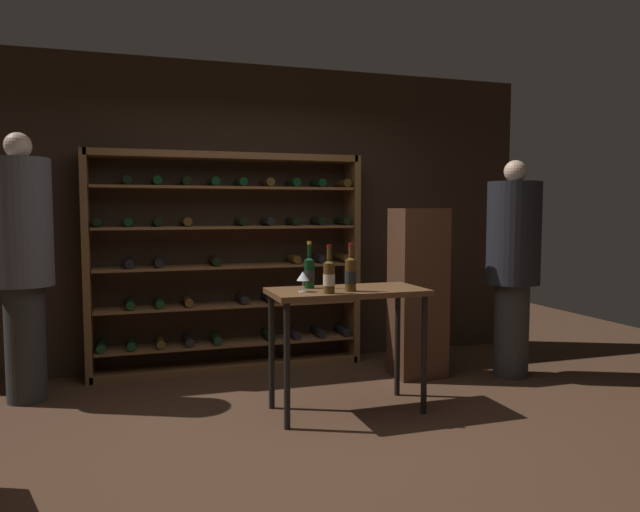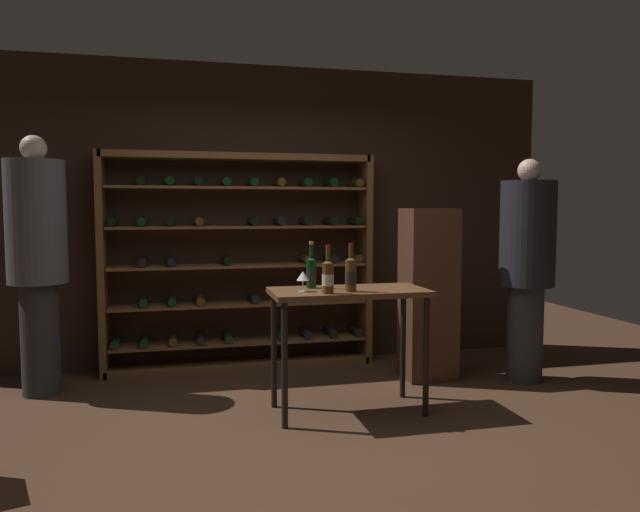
{
  "view_description": "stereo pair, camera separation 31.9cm",
  "coord_description": "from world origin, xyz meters",
  "px_view_note": "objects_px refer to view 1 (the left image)",
  "views": [
    {
      "loc": [
        -1.06,
        -3.66,
        1.49
      ],
      "look_at": [
        0.23,
        0.32,
        1.16
      ],
      "focal_mm": 33.6,
      "sensor_mm": 36.0,
      "label": 1
    },
    {
      "loc": [
        -0.75,
        -3.75,
        1.49
      ],
      "look_at": [
        0.23,
        0.32,
        1.16
      ],
      "focal_mm": 33.6,
      "sensor_mm": 36.0,
      "label": 2
    }
  ],
  "objects_px": {
    "wine_rack": "(230,263)",
    "wine_glass_stemmed_right": "(303,277)",
    "display_cabinet": "(418,293)",
    "wine_bottle_green_slim": "(351,274)",
    "tasting_table": "(347,305)",
    "wine_bottle_amber_reserve": "(309,272)",
    "person_bystander_dark_jacket": "(22,254)",
    "wine_bottle_red_label": "(329,276)",
    "person_guest_khaki": "(513,258)"
  },
  "relations": [
    {
      "from": "wine_bottle_green_slim",
      "to": "wine_bottle_amber_reserve",
      "type": "height_order",
      "value": "wine_bottle_amber_reserve"
    },
    {
      "from": "tasting_table",
      "to": "wine_bottle_amber_reserve",
      "type": "bearing_deg",
      "value": 153.17
    },
    {
      "from": "tasting_table",
      "to": "wine_bottle_green_slim",
      "type": "bearing_deg",
      "value": -99.43
    },
    {
      "from": "person_bystander_dark_jacket",
      "to": "wine_bottle_red_label",
      "type": "bearing_deg",
      "value": -72.81
    },
    {
      "from": "person_bystander_dark_jacket",
      "to": "wine_bottle_amber_reserve",
      "type": "relative_size",
      "value": 5.99
    },
    {
      "from": "wine_bottle_green_slim",
      "to": "person_guest_khaki",
      "type": "bearing_deg",
      "value": 17.34
    },
    {
      "from": "wine_bottle_amber_reserve",
      "to": "tasting_table",
      "type": "bearing_deg",
      "value": -26.83
    },
    {
      "from": "wine_rack",
      "to": "tasting_table",
      "type": "distance_m",
      "value": 1.57
    },
    {
      "from": "wine_bottle_amber_reserve",
      "to": "person_guest_khaki",
      "type": "bearing_deg",
      "value": 8.47
    },
    {
      "from": "person_bystander_dark_jacket",
      "to": "wine_glass_stemmed_right",
      "type": "xyz_separation_m",
      "value": [
        1.93,
        -1.03,
        -0.13
      ]
    },
    {
      "from": "person_guest_khaki",
      "to": "wine_glass_stemmed_right",
      "type": "xyz_separation_m",
      "value": [
        -2.07,
        -0.47,
        -0.04
      ]
    },
    {
      "from": "display_cabinet",
      "to": "person_guest_khaki",
      "type": "bearing_deg",
      "value": -18.66
    },
    {
      "from": "person_bystander_dark_jacket",
      "to": "display_cabinet",
      "type": "height_order",
      "value": "person_bystander_dark_jacket"
    },
    {
      "from": "wine_bottle_green_slim",
      "to": "wine_bottle_red_label",
      "type": "xyz_separation_m",
      "value": [
        -0.18,
        -0.06,
        -0.01
      ]
    },
    {
      "from": "person_guest_khaki",
      "to": "wine_bottle_amber_reserve",
      "type": "xyz_separation_m",
      "value": [
        -1.97,
        -0.29,
        -0.03
      ]
    },
    {
      "from": "wine_rack",
      "to": "wine_bottle_amber_reserve",
      "type": "relative_size",
      "value": 7.24
    },
    {
      "from": "person_guest_khaki",
      "to": "wine_bottle_red_label",
      "type": "xyz_separation_m",
      "value": [
        -1.92,
        -0.6,
        -0.03
      ]
    },
    {
      "from": "wine_rack",
      "to": "person_guest_khaki",
      "type": "relative_size",
      "value": 1.3
    },
    {
      "from": "person_guest_khaki",
      "to": "wine_bottle_green_slim",
      "type": "distance_m",
      "value": 1.82
    },
    {
      "from": "wine_bottle_green_slim",
      "to": "display_cabinet",
      "type": "bearing_deg",
      "value": 40.45
    },
    {
      "from": "wine_rack",
      "to": "wine_glass_stemmed_right",
      "type": "bearing_deg",
      "value": -79.72
    },
    {
      "from": "tasting_table",
      "to": "wine_bottle_amber_reserve",
      "type": "height_order",
      "value": "wine_bottle_amber_reserve"
    },
    {
      "from": "wine_bottle_green_slim",
      "to": "wine_bottle_amber_reserve",
      "type": "distance_m",
      "value": 0.34
    },
    {
      "from": "display_cabinet",
      "to": "wine_bottle_amber_reserve",
      "type": "bearing_deg",
      "value": -154.59
    },
    {
      "from": "display_cabinet",
      "to": "person_bystander_dark_jacket",
      "type": "bearing_deg",
      "value": 174.65
    },
    {
      "from": "wine_rack",
      "to": "wine_bottle_red_label",
      "type": "height_order",
      "value": "wine_rack"
    },
    {
      "from": "wine_bottle_green_slim",
      "to": "wine_bottle_red_label",
      "type": "distance_m",
      "value": 0.19
    },
    {
      "from": "display_cabinet",
      "to": "wine_bottle_green_slim",
      "type": "xyz_separation_m",
      "value": [
        -0.95,
        -0.81,
        0.29
      ]
    },
    {
      "from": "tasting_table",
      "to": "wine_bottle_green_slim",
      "type": "height_order",
      "value": "wine_bottle_green_slim"
    },
    {
      "from": "tasting_table",
      "to": "wine_bottle_red_label",
      "type": "relative_size",
      "value": 3.36
    },
    {
      "from": "wine_rack",
      "to": "person_bystander_dark_jacket",
      "type": "distance_m",
      "value": 1.73
    },
    {
      "from": "wine_bottle_amber_reserve",
      "to": "wine_bottle_red_label",
      "type": "distance_m",
      "value": 0.31
    },
    {
      "from": "person_bystander_dark_jacket",
      "to": "wine_glass_stemmed_right",
      "type": "bearing_deg",
      "value": -71.64
    },
    {
      "from": "person_guest_khaki",
      "to": "wine_bottle_red_label",
      "type": "bearing_deg",
      "value": -151.19
    },
    {
      "from": "wine_bottle_green_slim",
      "to": "wine_glass_stemmed_right",
      "type": "distance_m",
      "value": 0.34
    },
    {
      "from": "person_guest_khaki",
      "to": "wine_bottle_red_label",
      "type": "relative_size",
      "value": 5.7
    },
    {
      "from": "wine_rack",
      "to": "wine_bottle_red_label",
      "type": "distance_m",
      "value": 1.67
    },
    {
      "from": "tasting_table",
      "to": "wine_bottle_amber_reserve",
      "type": "distance_m",
      "value": 0.37
    },
    {
      "from": "wine_rack",
      "to": "wine_bottle_red_label",
      "type": "relative_size",
      "value": 7.43
    },
    {
      "from": "wine_rack",
      "to": "wine_bottle_amber_reserve",
      "type": "distance_m",
      "value": 1.36
    },
    {
      "from": "display_cabinet",
      "to": "wine_bottle_green_slim",
      "type": "relative_size",
      "value": 4.38
    },
    {
      "from": "wine_rack",
      "to": "person_guest_khaki",
      "type": "bearing_deg",
      "value": -23.45
    },
    {
      "from": "wine_bottle_green_slim",
      "to": "wine_bottle_red_label",
      "type": "height_order",
      "value": "wine_bottle_green_slim"
    },
    {
      "from": "person_bystander_dark_jacket",
      "to": "wine_bottle_green_slim",
      "type": "bearing_deg",
      "value": -69.61
    },
    {
      "from": "tasting_table",
      "to": "person_bystander_dark_jacket",
      "type": "height_order",
      "value": "person_bystander_dark_jacket"
    },
    {
      "from": "wine_rack",
      "to": "wine_glass_stemmed_right",
      "type": "height_order",
      "value": "wine_rack"
    },
    {
      "from": "person_bystander_dark_jacket",
      "to": "wine_bottle_red_label",
      "type": "relative_size",
      "value": 6.15
    },
    {
      "from": "tasting_table",
      "to": "wine_rack",
      "type": "bearing_deg",
      "value": 113.35
    },
    {
      "from": "person_bystander_dark_jacket",
      "to": "wine_bottle_red_label",
      "type": "xyz_separation_m",
      "value": [
        2.08,
        -1.17,
        -0.12
      ]
    },
    {
      "from": "wine_bottle_red_label",
      "to": "wine_glass_stemmed_right",
      "type": "height_order",
      "value": "wine_bottle_red_label"
    }
  ]
}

